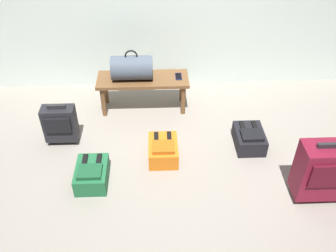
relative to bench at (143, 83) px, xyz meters
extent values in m
plane|color=gray|center=(0.21, -1.04, -0.33)|extent=(6.60, 6.60, 0.00)
cube|color=brown|center=(0.00, 0.00, 0.04)|extent=(1.00, 0.36, 0.04)
cylinder|color=brown|center=(-0.44, -0.13, -0.15)|extent=(0.05, 0.05, 0.36)
cylinder|color=brown|center=(0.44, -0.13, -0.15)|extent=(0.05, 0.05, 0.36)
cylinder|color=brown|center=(-0.44, 0.13, -0.15)|extent=(0.05, 0.05, 0.36)
cylinder|color=brown|center=(0.44, 0.13, -0.15)|extent=(0.05, 0.05, 0.36)
cylinder|color=#475160|center=(-0.11, 0.00, 0.19)|extent=(0.44, 0.26, 0.26)
torus|color=black|center=(-0.11, 0.00, 0.33)|extent=(0.14, 0.02, 0.14)
cube|color=#191E4C|center=(0.39, 0.01, 0.06)|extent=(0.07, 0.14, 0.01)
cube|color=black|center=(0.39, 0.01, 0.07)|extent=(0.06, 0.13, 0.00)
cube|color=maroon|center=(1.51, -1.38, -0.03)|extent=(0.43, 0.24, 0.51)
cube|color=#500E1C|center=(1.51, -1.51, 0.04)|extent=(0.35, 0.02, 0.23)
cube|color=#262628|center=(1.51, -1.38, 0.25)|extent=(0.24, 0.03, 0.04)
cylinder|color=black|center=(1.36, -1.29, -0.31)|extent=(0.02, 0.05, 0.05)
cylinder|color=black|center=(1.66, -1.29, -0.31)|extent=(0.02, 0.05, 0.05)
cube|color=black|center=(-0.82, -0.57, -0.10)|extent=(0.32, 0.16, 0.37)
cube|color=black|center=(-0.82, -0.66, -0.05)|extent=(0.26, 0.02, 0.17)
cube|color=#262628|center=(-0.82, -0.57, 0.11)|extent=(0.18, 0.03, 0.04)
cylinder|color=black|center=(-0.93, -0.51, -0.31)|extent=(0.02, 0.05, 0.05)
cylinder|color=black|center=(-0.71, -0.51, -0.31)|extent=(0.02, 0.05, 0.05)
cube|color=black|center=(1.06, -0.70, -0.25)|extent=(0.28, 0.38, 0.17)
cube|color=black|center=(1.06, -0.77, -0.14)|extent=(0.21, 0.17, 0.04)
cube|color=black|center=(1.00, -0.63, -0.15)|extent=(0.04, 0.19, 0.02)
cube|color=black|center=(1.13, -0.63, -0.15)|extent=(0.04, 0.19, 0.02)
cube|color=orange|center=(0.20, -0.84, -0.25)|extent=(0.28, 0.38, 0.17)
cube|color=#AD5514|center=(0.20, -0.91, -0.14)|extent=(0.21, 0.17, 0.04)
cube|color=black|center=(0.13, -0.77, -0.15)|extent=(0.04, 0.19, 0.02)
cube|color=black|center=(0.26, -0.77, -0.15)|extent=(0.04, 0.19, 0.02)
cube|color=#1E6038|center=(-0.45, -1.13, -0.25)|extent=(0.28, 0.38, 0.17)
cube|color=#184D2C|center=(-0.45, -1.20, -0.14)|extent=(0.21, 0.17, 0.04)
cube|color=black|center=(-0.52, -1.07, -0.15)|extent=(0.04, 0.19, 0.02)
cube|color=black|center=(-0.39, -1.07, -0.15)|extent=(0.04, 0.19, 0.02)
camera|label=1|loc=(0.14, -3.46, 2.16)|focal=39.28mm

